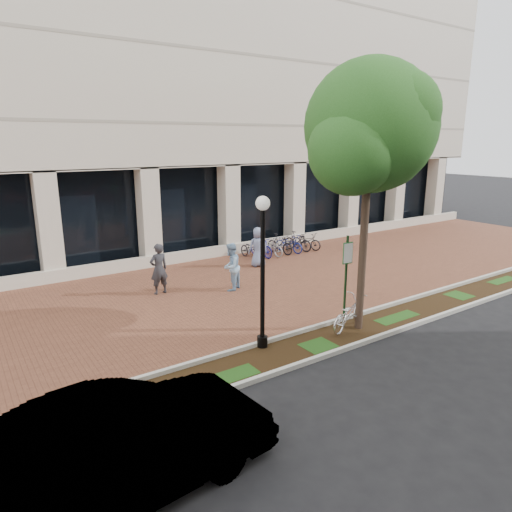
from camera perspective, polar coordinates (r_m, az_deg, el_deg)
ground at (r=17.24m, az=-0.61°, el=-3.63°), size 120.00×120.00×0.00m
brick_plaza at (r=17.24m, az=-0.61°, el=-3.61°), size 40.00×9.00×0.01m
planting_strip at (r=13.46m, az=12.03°, el=-9.21°), size 40.00×1.50×0.01m
curb_plaza_side at (r=13.92m, az=9.80°, el=-8.05°), size 40.00×0.12×0.12m
curb_street_side at (r=12.98m, az=14.45°, el=-10.00°), size 40.00×0.12×0.12m
near_office_building at (r=26.23m, az=-14.71°, el=24.28°), size 40.00×12.12×16.00m
parking_sign at (r=13.10m, az=11.24°, el=-1.87°), size 0.34×0.07×2.74m
lamppost at (r=11.49m, az=0.83°, el=-1.06°), size 0.36×0.36×3.99m
street_tree at (r=12.74m, az=14.10°, el=14.44°), size 4.15×3.46×7.38m
locked_bicycle at (r=13.49m, az=11.53°, el=-6.99°), size 1.90×1.15×0.94m
pedestrian_left at (r=16.36m, az=-12.05°, el=-1.60°), size 0.70×0.49×1.83m
pedestrian_mid at (r=16.44m, az=-3.16°, el=-1.36°), size 1.07×1.03×1.75m
pedestrian_right at (r=19.55m, az=0.27°, el=1.14°), size 0.95×0.75×1.72m
bollard at (r=23.31m, az=13.18°, el=1.84°), size 0.12×0.12×0.85m
bike_rack_cluster at (r=21.87m, az=3.01°, el=1.43°), size 4.15×1.73×0.95m
sedan_near_curb at (r=7.69m, az=-16.76°, el=-22.07°), size 5.07×2.16×1.63m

